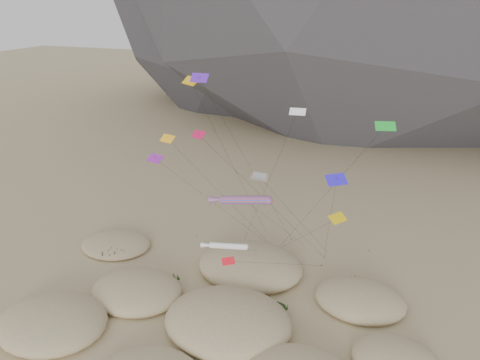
% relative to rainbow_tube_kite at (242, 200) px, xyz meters
% --- Properties ---
extents(ground, '(500.00, 500.00, 0.00)m').
position_rel_rainbow_tube_kite_xyz_m(ground, '(0.16, -10.61, -12.85)').
color(ground, '#CCB789').
rests_on(ground, ground).
extents(dunes, '(52.09, 34.66, 4.26)m').
position_rel_rainbow_tube_kite_xyz_m(dunes, '(-1.42, -6.56, -12.09)').
color(dunes, '#CCB789').
rests_on(dunes, ground).
extents(dune_grass, '(42.10, 29.60, 1.48)m').
position_rel_rainbow_tube_kite_xyz_m(dune_grass, '(-1.11, -6.38, -12.05)').
color(dune_grass, black).
rests_on(dune_grass, ground).
extents(kite_stakes, '(26.61, 8.04, 0.30)m').
position_rel_rainbow_tube_kite_xyz_m(kite_stakes, '(1.80, 12.65, -12.70)').
color(kite_stakes, '#3F2D1E').
rests_on(kite_stakes, ground).
extents(rainbow_tube_kite, '(9.37, 15.14, 13.75)m').
position_rel_rainbow_tube_kite_xyz_m(rainbow_tube_kite, '(0.00, 0.00, 0.00)').
color(rainbow_tube_kite, '#FF4E1A').
rests_on(rainbow_tube_kite, ground).
extents(white_tube_kite, '(5.79, 15.21, 9.43)m').
position_rel_rainbow_tube_kite_xyz_m(white_tube_kite, '(-0.33, -4.68, -4.01)').
color(white_tube_kite, silver).
rests_on(white_tube_kite, ground).
extents(orange_parafoil, '(7.03, 15.29, 27.19)m').
position_rel_rainbow_tube_kite_xyz_m(orange_parafoil, '(-7.18, 1.76, 13.49)').
color(orange_parafoil, '#E3A80B').
rests_on(orange_parafoil, ground).
extents(multi_parafoil, '(7.61, 14.17, 16.75)m').
position_rel_rainbow_tube_kite_xyz_m(multi_parafoil, '(2.35, 0.05, 3.25)').
color(multi_parafoil, '#FC491A').
rests_on(multi_parafoil, ground).
extents(delta_kites, '(31.25, 21.11, 27.91)m').
position_rel_rainbow_tube_kite_xyz_m(delta_kites, '(1.48, 1.60, 5.17)').
color(delta_kites, '#2D1AE3').
rests_on(delta_kites, ground).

